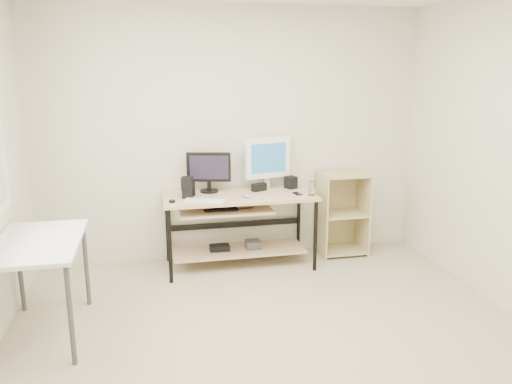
{
  "coord_description": "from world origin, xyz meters",
  "views": [
    {
      "loc": [
        -0.85,
        -3.08,
        1.94
      ],
      "look_at": [
        0.09,
        1.3,
        0.86
      ],
      "focal_mm": 35.0,
      "sensor_mm": 36.0,
      "label": 1
    }
  ],
  "objects_px": {
    "desk": "(237,215)",
    "audio_controller": "(191,188)",
    "shelf_unit": "(341,212)",
    "black_monitor": "(209,169)",
    "side_table": "(38,251)",
    "white_imac": "(268,159)"
  },
  "relations": [
    {
      "from": "desk",
      "to": "audio_controller",
      "type": "height_order",
      "value": "audio_controller"
    },
    {
      "from": "shelf_unit",
      "to": "black_monitor",
      "type": "bearing_deg",
      "value": 179.52
    },
    {
      "from": "desk",
      "to": "audio_controller",
      "type": "bearing_deg",
      "value": 172.59
    },
    {
      "from": "desk",
      "to": "shelf_unit",
      "type": "bearing_deg",
      "value": 7.77
    },
    {
      "from": "desk",
      "to": "side_table",
      "type": "bearing_deg",
      "value": -147.35
    },
    {
      "from": "black_monitor",
      "to": "white_imac",
      "type": "bearing_deg",
      "value": 15.98
    },
    {
      "from": "shelf_unit",
      "to": "audio_controller",
      "type": "bearing_deg",
      "value": -176.38
    },
    {
      "from": "desk",
      "to": "shelf_unit",
      "type": "xyz_separation_m",
      "value": [
        1.18,
        0.16,
        -0.09
      ]
    },
    {
      "from": "desk",
      "to": "shelf_unit",
      "type": "height_order",
      "value": "shelf_unit"
    },
    {
      "from": "shelf_unit",
      "to": "black_monitor",
      "type": "distance_m",
      "value": 1.52
    },
    {
      "from": "shelf_unit",
      "to": "audio_controller",
      "type": "height_order",
      "value": "audio_controller"
    },
    {
      "from": "side_table",
      "to": "white_imac",
      "type": "xyz_separation_m",
      "value": [
        2.02,
        1.26,
        0.39
      ]
    },
    {
      "from": "desk",
      "to": "shelf_unit",
      "type": "relative_size",
      "value": 1.67
    },
    {
      "from": "white_imac",
      "to": "audio_controller",
      "type": "distance_m",
      "value": 0.86
    },
    {
      "from": "desk",
      "to": "side_table",
      "type": "distance_m",
      "value": 1.97
    },
    {
      "from": "desk",
      "to": "shelf_unit",
      "type": "distance_m",
      "value": 1.19
    },
    {
      "from": "shelf_unit",
      "to": "white_imac",
      "type": "bearing_deg",
      "value": 176.89
    },
    {
      "from": "shelf_unit",
      "to": "white_imac",
      "type": "relative_size",
      "value": 1.67
    },
    {
      "from": "side_table",
      "to": "shelf_unit",
      "type": "height_order",
      "value": "shelf_unit"
    },
    {
      "from": "shelf_unit",
      "to": "white_imac",
      "type": "height_order",
      "value": "white_imac"
    },
    {
      "from": "black_monitor",
      "to": "audio_controller",
      "type": "bearing_deg",
      "value": -136.32
    },
    {
      "from": "desk",
      "to": "black_monitor",
      "type": "xyz_separation_m",
      "value": [
        -0.25,
        0.17,
        0.44
      ]
    }
  ]
}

